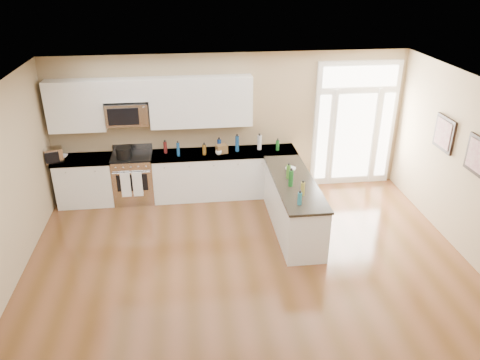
% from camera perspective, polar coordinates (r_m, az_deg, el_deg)
% --- Properties ---
extents(ground, '(8.00, 8.00, 0.00)m').
position_cam_1_polar(ground, '(6.59, 2.57, -16.48)').
color(ground, '#583718').
extents(room_shell, '(8.00, 8.00, 8.00)m').
position_cam_1_polar(room_shell, '(5.59, 2.91, -3.36)').
color(room_shell, tan).
rests_on(room_shell, ground).
extents(back_cabinet_left, '(1.10, 0.66, 0.94)m').
position_cam_1_polar(back_cabinet_left, '(9.60, -18.24, -0.22)').
color(back_cabinet_left, white).
rests_on(back_cabinet_left, ground).
extents(back_cabinet_right, '(2.85, 0.66, 0.94)m').
position_cam_1_polar(back_cabinet_right, '(9.41, -1.88, 0.62)').
color(back_cabinet_right, white).
rests_on(back_cabinet_right, ground).
extents(peninsula_cabinet, '(0.69, 2.32, 0.94)m').
position_cam_1_polar(peninsula_cabinet, '(8.29, 6.49, -3.23)').
color(peninsula_cabinet, white).
rests_on(peninsula_cabinet, ground).
extents(upper_cabinet_left, '(1.04, 0.33, 0.95)m').
position_cam_1_polar(upper_cabinet_left, '(9.22, -19.42, 8.51)').
color(upper_cabinet_left, white).
rests_on(upper_cabinet_left, room_shell).
extents(upper_cabinet_right, '(1.94, 0.33, 0.95)m').
position_cam_1_polar(upper_cabinet_right, '(9.00, -4.77, 9.49)').
color(upper_cabinet_right, white).
rests_on(upper_cabinet_right, room_shell).
extents(upper_cabinet_short, '(0.82, 0.33, 0.40)m').
position_cam_1_polar(upper_cabinet_short, '(8.99, -13.80, 10.65)').
color(upper_cabinet_short, white).
rests_on(upper_cabinet_short, room_shell).
extents(microwave, '(0.78, 0.41, 0.42)m').
position_cam_1_polar(microwave, '(9.08, -13.54, 7.90)').
color(microwave, silver).
rests_on(microwave, room_shell).
extents(entry_door, '(1.70, 0.10, 2.60)m').
position_cam_1_polar(entry_door, '(9.91, 13.78, 6.57)').
color(entry_door, white).
rests_on(entry_door, ground).
extents(wall_art_near, '(0.05, 0.58, 0.58)m').
position_cam_1_polar(wall_art_near, '(8.68, 23.63, 5.20)').
color(wall_art_near, black).
rests_on(wall_art_near, room_shell).
extents(wall_art_far, '(0.05, 0.58, 0.58)m').
position_cam_1_polar(wall_art_far, '(7.89, 27.03, 2.60)').
color(wall_art_far, black).
rests_on(wall_art_far, room_shell).
extents(kitchen_range, '(0.77, 0.69, 1.08)m').
position_cam_1_polar(kitchen_range, '(9.43, -12.81, 0.29)').
color(kitchen_range, silver).
rests_on(kitchen_range, ground).
extents(stockpot, '(0.35, 0.35, 0.23)m').
position_cam_1_polar(stockpot, '(9.12, -14.00, 3.28)').
color(stockpot, black).
rests_on(stockpot, kitchen_range).
extents(toaster_oven, '(0.37, 0.33, 0.27)m').
position_cam_1_polar(toaster_oven, '(9.38, -21.75, 2.87)').
color(toaster_oven, silver).
rests_on(toaster_oven, back_cabinet_left).
extents(cardboard_box, '(0.24, 0.21, 0.17)m').
position_cam_1_polar(cardboard_box, '(9.13, -2.24, 3.81)').
color(cardboard_box, brown).
rests_on(cardboard_box, back_cabinet_right).
extents(bowl_left, '(0.22, 0.22, 0.05)m').
position_cam_1_polar(bowl_left, '(9.56, -20.81, 2.72)').
color(bowl_left, white).
rests_on(bowl_left, back_cabinet_left).
extents(bowl_peninsula, '(0.24, 0.24, 0.06)m').
position_cam_1_polar(bowl_peninsula, '(8.42, 6.19, 1.31)').
color(bowl_peninsula, white).
rests_on(bowl_peninsula, peninsula_cabinet).
extents(cup_counter, '(0.12, 0.12, 0.09)m').
position_cam_1_polar(cup_counter, '(9.07, -2.62, 3.39)').
color(cup_counter, white).
rests_on(cup_counter, back_cabinet_right).
extents(counter_bottles, '(2.30, 2.44, 0.31)m').
position_cam_1_polar(counter_bottles, '(8.62, 0.97, 2.78)').
color(counter_bottles, '#19591E').
rests_on(counter_bottles, back_cabinet_right).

